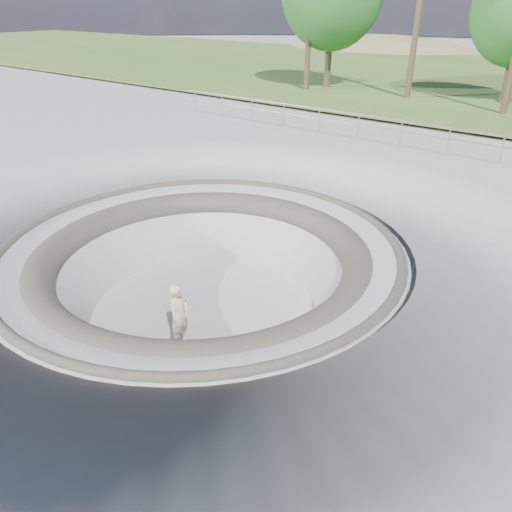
# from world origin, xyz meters

# --- Properties ---
(ground) EXTENTS (180.00, 180.00, 0.00)m
(ground) POSITION_xyz_m (0.00, 0.00, 0.00)
(ground) COLOR #9E9E99
(ground) RESTS_ON ground
(skate_bowl) EXTENTS (14.00, 14.00, 4.10)m
(skate_bowl) POSITION_xyz_m (0.00, 0.00, -1.83)
(skate_bowl) COLOR #9E9E99
(skate_bowl) RESTS_ON ground
(safety_railing) EXTENTS (25.00, 0.06, 1.03)m
(safety_railing) POSITION_xyz_m (0.00, 12.00, 0.69)
(safety_railing) COLOR gray
(safety_railing) RESTS_ON ground
(skateboard) EXTENTS (0.74, 0.27, 0.07)m
(skateboard) POSITION_xyz_m (0.77, -1.59, -1.84)
(skateboard) COLOR #9C693E
(skateboard) RESTS_ON ground
(skater) EXTENTS (0.49, 0.66, 1.65)m
(skater) POSITION_xyz_m (0.77, -1.59, -1.00)
(skater) COLOR #D8B78C
(skater) RESTS_ON skateboard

